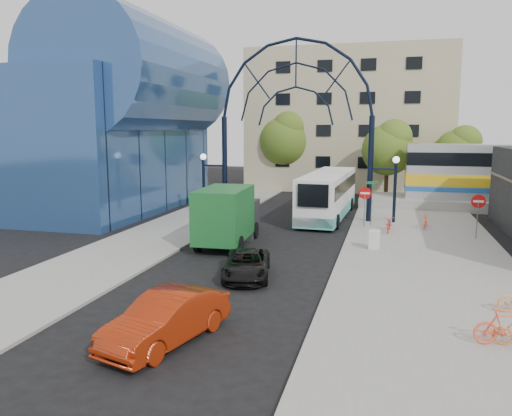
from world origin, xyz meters
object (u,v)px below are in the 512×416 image
(gateway_arch, at_px, (296,92))
(red_sedan, at_px, (166,319))
(street_name_sign, at_px, (372,194))
(do_not_enter_sign, at_px, (478,206))
(bike_far_b, at_px, (506,327))
(sandwich_board, at_px, (374,237))
(tree_north_a, at_px, (389,147))
(stop_sign, at_px, (365,197))
(green_truck, at_px, (228,216))
(black_suv, at_px, (247,264))
(tree_north_c, at_px, (459,150))
(city_bus, at_px, (328,194))
(tree_north_b, at_px, (286,138))
(bike_near_a, at_px, (389,224))
(bike_near_b, at_px, (425,221))

(gateway_arch, distance_m, red_sedan, 22.14)
(street_name_sign, relative_size, red_sedan, 0.63)
(do_not_enter_sign, relative_size, bike_far_b, 1.40)
(gateway_arch, distance_m, sandwich_board, 12.52)
(sandwich_board, xyz_separation_m, bike_far_b, (3.92, -10.65, -0.09))
(tree_north_a, height_order, red_sedan, tree_north_a)
(gateway_arch, xyz_separation_m, tree_north_a, (6.12, 11.93, -3.95))
(gateway_arch, bearing_deg, bike_far_b, -62.99)
(stop_sign, distance_m, bike_far_b, 17.38)
(green_truck, relative_size, black_suv, 1.58)
(bike_far_b, bearing_deg, gateway_arch, 16.75)
(tree_north_c, bearing_deg, street_name_sign, -114.31)
(city_bus, bearing_deg, tree_north_a, 71.28)
(street_name_sign, height_order, sandwich_board, street_name_sign)
(tree_north_c, bearing_deg, city_bus, -128.83)
(street_name_sign, xyz_separation_m, red_sedan, (-5.10, -19.31, -1.40))
(sandwich_board, height_order, green_truck, green_truck)
(do_not_enter_sign, distance_m, tree_north_b, 25.09)
(tree_north_a, relative_size, city_bus, 0.61)
(tree_north_c, height_order, city_bus, tree_north_c)
(red_sedan, bearing_deg, gateway_arch, 105.85)
(tree_north_c, xyz_separation_m, green_truck, (-14.18, -22.22, -2.71))
(street_name_sign, xyz_separation_m, bike_near_a, (1.12, -1.84, -1.53))
(black_suv, relative_size, bike_near_a, 2.19)
(red_sedan, height_order, bike_near_b, red_sedan)
(bike_near_a, bearing_deg, tree_north_c, 74.62)
(red_sedan, relative_size, bike_near_a, 2.43)
(do_not_enter_sign, distance_m, bike_near_a, 4.94)
(street_name_sign, relative_size, bike_near_a, 1.53)
(bike_far_b, bearing_deg, tree_north_c, -14.83)
(tree_north_a, relative_size, red_sedan, 1.58)
(gateway_arch, height_order, bike_near_b, gateway_arch)
(street_name_sign, relative_size, tree_north_c, 0.43)
(tree_north_a, bearing_deg, tree_north_c, 18.44)
(gateway_arch, xyz_separation_m, street_name_sign, (5.20, -1.40, -6.43))
(green_truck, height_order, bike_far_b, green_truck)
(tree_north_b, height_order, bike_far_b, tree_north_b)
(gateway_arch, distance_m, bike_near_b, 11.73)
(tree_north_c, height_order, red_sedan, tree_north_c)
(sandwich_board, height_order, tree_north_b, tree_north_b)
(tree_north_a, height_order, tree_north_b, tree_north_b)
(green_truck, relative_size, bike_near_b, 4.08)
(do_not_enter_sign, relative_size, bike_near_b, 1.60)
(do_not_enter_sign, height_order, city_bus, city_bus)
(sandwich_board, xyz_separation_m, city_bus, (-3.48, 9.52, 0.90))
(tree_north_b, bearing_deg, stop_sign, -64.17)
(sandwich_board, distance_m, city_bus, 10.18)
(stop_sign, relative_size, tree_north_a, 0.36)
(red_sedan, bearing_deg, tree_north_c, 86.43)
(tree_north_b, bearing_deg, gateway_arch, -76.32)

